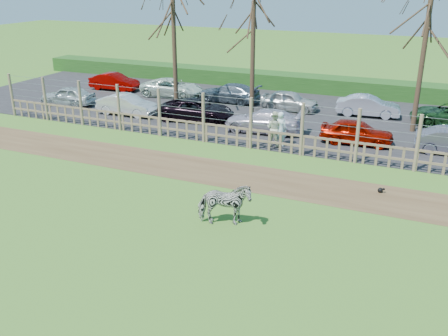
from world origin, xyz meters
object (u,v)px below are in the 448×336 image
at_px(tree_left, 173,17).
at_px(car_1, 127,105).
at_px(zebra, 224,204).
at_px(visitor_a, 280,129).
at_px(car_2, 196,110).
at_px(visitor_b, 274,129).
at_px(car_9, 229,93).
at_px(car_10, 289,100).
at_px(crow, 381,190).
at_px(car_3, 263,121).
at_px(car_4, 357,132).
at_px(car_11, 368,106).
at_px(car_7, 114,82).
at_px(car_8, 172,88).
at_px(car_0, 68,96).
at_px(tree_right, 427,31).
at_px(tree_mid, 253,32).

xyz_separation_m(tree_left, car_1, (-2.37, -1.77, -4.98)).
height_order(zebra, visitor_a, visitor_a).
xyz_separation_m(zebra, car_2, (-6.53, 11.03, -0.12)).
height_order(visitor_b, car_9, visitor_b).
height_order(car_9, car_10, same).
relative_size(crow, car_9, 0.06).
bearing_deg(car_10, visitor_a, -167.04).
height_order(tree_left, car_3, tree_left).
xyz_separation_m(tree_left, car_10, (6.17, 3.11, -4.98)).
height_order(car_4, car_11, same).
height_order(crow, car_10, car_10).
xyz_separation_m(zebra, car_3, (-2.28, 10.43, -0.12)).
distance_m(tree_left, car_2, 5.48).
distance_m(car_2, car_7, 10.18).
xyz_separation_m(visitor_b, car_7, (-14.47, 7.35, -0.26)).
bearing_deg(car_2, car_8, 34.56).
bearing_deg(car_3, car_1, -95.25).
bearing_deg(car_7, car_8, -93.46).
xyz_separation_m(visitor_a, crow, (5.24, -3.69, -0.80)).
bearing_deg(car_7, car_10, -94.33).
bearing_deg(car_8, car_9, -92.79).
distance_m(tree_left, car_3, 8.16).
bearing_deg(zebra, car_0, 33.83).
relative_size(tree_right, visitor_b, 4.26).
distance_m(car_8, car_10, 8.39).
xyz_separation_m(crow, car_3, (-6.77, 5.60, 0.53)).
bearing_deg(car_9, car_11, 91.54).
relative_size(tree_right, car_3, 1.78).
bearing_deg(crow, car_11, 101.03).
bearing_deg(tree_mid, car_3, -58.77).
xyz_separation_m(car_1, car_8, (0.15, 5.26, 0.00)).
height_order(car_8, car_11, same).
relative_size(zebra, car_2, 0.42).
height_order(tree_mid, car_1, tree_mid).
bearing_deg(car_8, car_1, 174.71).
bearing_deg(car_9, visitor_b, 37.91).
bearing_deg(car_4, car_10, 40.34).
xyz_separation_m(car_0, car_10, (13.32, 4.40, 0.00)).
bearing_deg(visitor_b, tree_left, -13.50).
relative_size(visitor_a, crow, 6.42).
relative_size(visitor_b, car_4, 0.49).
bearing_deg(crow, car_7, 151.17).
bearing_deg(tree_right, visitor_a, -137.81).
bearing_deg(visitor_b, car_3, -44.11).
relative_size(car_2, car_3, 1.04).
distance_m(car_8, car_9, 4.16).
height_order(crow, car_9, car_9).
bearing_deg(car_2, crow, -126.42).
xyz_separation_m(tree_left, tree_mid, (4.50, 1.00, -0.75)).
bearing_deg(visitor_a, visitor_b, 2.90).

